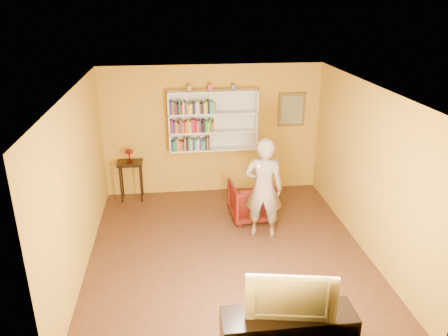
{
  "coord_description": "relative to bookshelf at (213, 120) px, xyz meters",
  "views": [
    {
      "loc": [
        -0.82,
        -6.17,
        3.95
      ],
      "look_at": [
        0.03,
        0.75,
        1.2
      ],
      "focal_mm": 35.0,
      "sensor_mm": 36.0,
      "label": 1
    }
  ],
  "objects": [
    {
      "name": "room_shell",
      "position": [
        0.0,
        -2.41,
        -0.58
      ],
      "size": [
        5.3,
        5.8,
        2.88
      ],
      "color": "#3F2314",
      "rests_on": "ground"
    },
    {
      "name": "bookshelf",
      "position": [
        0.0,
        0.0,
        0.0
      ],
      "size": [
        1.8,
        0.29,
        1.23
      ],
      "color": "silver",
      "rests_on": "room_shell"
    },
    {
      "name": "books_row_lower",
      "position": [
        -0.47,
        -0.1,
        -0.46
      ],
      "size": [
        0.78,
        0.19,
        0.27
      ],
      "color": "#212299",
      "rests_on": "bookshelf"
    },
    {
      "name": "books_row_middle",
      "position": [
        -0.42,
        -0.11,
        -0.08
      ],
      "size": [
        0.87,
        0.19,
        0.27
      ],
      "color": "maroon",
      "rests_on": "bookshelf"
    },
    {
      "name": "books_row_upper",
      "position": [
        -0.41,
        -0.11,
        0.3
      ],
      "size": [
        0.91,
        0.19,
        0.27
      ],
      "color": "#212299",
      "rests_on": "bookshelf"
    },
    {
      "name": "ornament_left",
      "position": [
        -0.46,
        -0.06,
        0.68
      ],
      "size": [
        0.08,
        0.08,
        0.11
      ],
      "primitive_type": "cube",
      "color": "#9C622C",
      "rests_on": "bookshelf"
    },
    {
      "name": "ornament_centre",
      "position": [
        -0.05,
        -0.06,
        0.68
      ],
      "size": [
        0.09,
        0.09,
        0.12
      ],
      "primitive_type": "cube",
      "color": "#A73C37",
      "rests_on": "bookshelf"
    },
    {
      "name": "ornament_right",
      "position": [
        0.4,
        -0.06,
        0.67
      ],
      "size": [
        0.07,
        0.07,
        0.1
      ],
      "primitive_type": "cube",
      "color": "#485E78",
      "rests_on": "bookshelf"
    },
    {
      "name": "framed_painting",
      "position": [
        1.65,
        0.05,
        0.16
      ],
      "size": [
        0.55,
        0.05,
        0.7
      ],
      "color": "brown",
      "rests_on": "room_shell"
    },
    {
      "name": "console_table",
      "position": [
        -1.71,
        -0.16,
        -0.91
      ],
      "size": [
        0.5,
        0.38,
        0.82
      ],
      "color": "black",
      "rests_on": "ground"
    },
    {
      "name": "ruby_lustre",
      "position": [
        -1.71,
        -0.16,
        -0.57
      ],
      "size": [
        0.17,
        0.17,
        0.27
      ],
      "color": "maroon",
      "rests_on": "console_table"
    },
    {
      "name": "armchair",
      "position": [
        0.59,
        -1.28,
        -1.23
      ],
      "size": [
        0.83,
        0.85,
        0.72
      ],
      "primitive_type": "imported",
      "rotation": [
        0.0,
        0.0,
        3.22
      ],
      "color": "#430604",
      "rests_on": "ground"
    },
    {
      "name": "person",
      "position": [
        0.67,
        -1.95,
        -0.69
      ],
      "size": [
        0.75,
        0.59,
        1.8
      ],
      "primitive_type": "imported",
      "rotation": [
        0.0,
        0.0,
        2.87
      ],
      "color": "#6F5C51",
      "rests_on": "ground"
    },
    {
      "name": "game_remote",
      "position": [
        0.47,
        -2.32,
        -0.1
      ],
      "size": [
        0.04,
        0.15,
        0.04
      ],
      "primitive_type": "cube",
      "color": "white",
      "rests_on": "person"
    },
    {
      "name": "tv_cabinet",
      "position": [
        0.41,
        -4.66,
        -1.32
      ],
      "size": [
        1.56,
        0.47,
        0.56
      ],
      "primitive_type": "cube",
      "color": "black",
      "rests_on": "ground"
    },
    {
      "name": "television",
      "position": [
        0.41,
        -4.66,
        -0.74
      ],
      "size": [
        1.02,
        0.32,
        0.58
      ],
      "primitive_type": "imported",
      "rotation": [
        0.0,
        0.0,
        -0.18
      ],
      "color": "black",
      "rests_on": "tv_cabinet"
    }
  ]
}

